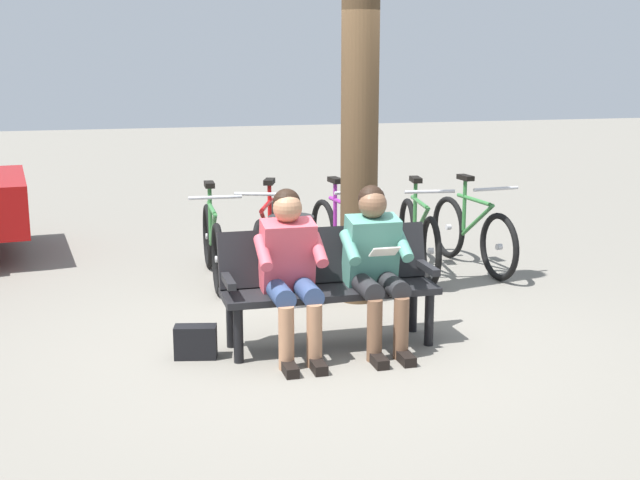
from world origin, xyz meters
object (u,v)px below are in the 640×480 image
(bicycle_purple, at_px, (342,237))
(person_companion, at_px, (290,265))
(bicycle_blue, at_px, (419,237))
(tree_trunk, at_px, (360,72))
(bicycle_silver, at_px, (213,244))
(person_reading, at_px, (376,260))
(bicycle_red, at_px, (472,234))
(litter_bin, at_px, (291,260))
(bench, at_px, (328,278))
(bicycle_orange, at_px, (267,240))
(handbag, at_px, (196,342))

(bicycle_purple, bearing_deg, person_companion, -30.89)
(person_companion, xyz_separation_m, bicycle_blue, (-1.77, -2.01, -0.30))
(tree_trunk, distance_m, bicycle_silver, 2.23)
(person_reading, height_order, bicycle_silver, person_reading)
(bicycle_red, xyz_separation_m, bicycle_silver, (2.62, -0.19, 0.00))
(person_companion, height_order, litter_bin, person_companion)
(tree_trunk, bearing_deg, litter_bin, -5.52)
(person_companion, xyz_separation_m, tree_trunk, (-0.89, -1.21, 1.33))
(tree_trunk, bearing_deg, bicycle_blue, -137.85)
(tree_trunk, relative_size, bicycle_red, 2.38)
(bench, relative_size, bicycle_orange, 1.00)
(bench, xyz_separation_m, tree_trunk, (-0.57, -1.05, 1.49))
(bicycle_red, xyz_separation_m, bicycle_orange, (2.08, -0.25, 0.00))
(person_companion, bearing_deg, bicycle_orange, -97.01)
(person_reading, height_order, bicycle_red, person_reading)
(litter_bin, relative_size, bicycle_silver, 0.46)
(tree_trunk, xyz_separation_m, bicycle_orange, (0.61, -1.04, -1.64))
(bench, height_order, person_reading, person_reading)
(bench, relative_size, litter_bin, 2.07)
(bench, xyz_separation_m, bicycle_silver, (0.59, -2.04, -0.15))
(person_reading, height_order, litter_bin, person_reading)
(tree_trunk, relative_size, bicycle_blue, 2.39)
(litter_bin, relative_size, bicycle_purple, 0.46)
(person_companion, xyz_separation_m, bicycle_orange, (-0.28, -2.25, -0.30))
(person_reading, xyz_separation_m, litter_bin, (0.34, -1.27, -0.28))
(bicycle_blue, bearing_deg, person_reading, -21.03)
(person_reading, distance_m, tree_trunk, 1.82)
(bench, height_order, bicycle_red, bicycle_red)
(bicycle_blue, bearing_deg, tree_trunk, -39.50)
(tree_trunk, bearing_deg, handbag, 35.62)
(tree_trunk, bearing_deg, bicycle_silver, -40.51)
(bench, relative_size, person_reading, 1.33)
(litter_bin, bearing_deg, bicycle_blue, -153.35)
(person_reading, bearing_deg, tree_trunk, -101.60)
(bench, bearing_deg, bicycle_red, -137.74)
(bicycle_silver, bearing_deg, handbag, -8.57)
(person_reading, xyz_separation_m, bicycle_orange, (0.36, -2.26, -0.31))
(person_companion, height_order, handbag, person_companion)
(person_companion, distance_m, handbag, 0.88)
(litter_bin, bearing_deg, person_companion, 76.83)
(bicycle_red, bearing_deg, tree_trunk, -66.40)
(person_companion, distance_m, tree_trunk, 2.01)
(bench, bearing_deg, bicycle_orange, -88.83)
(tree_trunk, distance_m, bicycle_purple, 1.90)
(bench, xyz_separation_m, handbag, (1.00, 0.08, -0.39))
(person_companion, relative_size, bicycle_purple, 0.72)
(person_reading, relative_size, bicycle_purple, 0.72)
(bicycle_red, height_order, bicycle_silver, same)
(person_companion, bearing_deg, bicycle_purple, -115.05)
(bicycle_red, bearing_deg, bench, -52.75)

